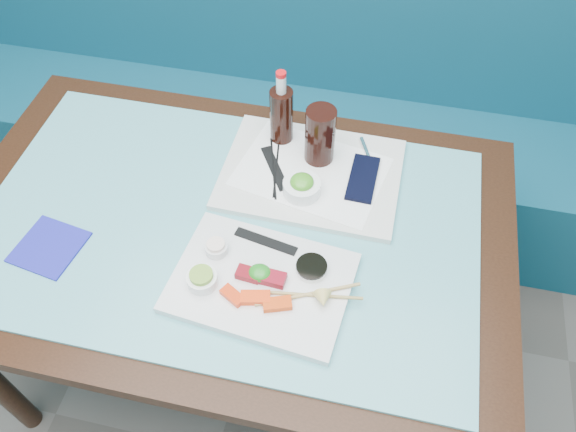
% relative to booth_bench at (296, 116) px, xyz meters
% --- Properties ---
extents(booth_bench, '(3.00, 0.56, 1.17)m').
position_rel_booth_bench_xyz_m(booth_bench, '(0.00, 0.00, 0.00)').
color(booth_bench, navy).
rests_on(booth_bench, ground).
extents(dining_table, '(1.40, 0.90, 0.75)m').
position_rel_booth_bench_xyz_m(dining_table, '(0.00, -0.84, 0.29)').
color(dining_table, black).
rests_on(dining_table, ground).
extents(glass_top, '(1.22, 0.76, 0.01)m').
position_rel_booth_bench_xyz_m(glass_top, '(0.00, -0.84, 0.38)').
color(glass_top, '#59A9B2').
rests_on(glass_top, dining_table).
extents(sashimi_plate, '(0.42, 0.32, 0.02)m').
position_rel_booth_bench_xyz_m(sashimi_plate, '(0.13, -0.99, 0.39)').
color(sashimi_plate, silver).
rests_on(sashimi_plate, glass_top).
extents(salmon_left, '(0.06, 0.05, 0.01)m').
position_rel_booth_bench_xyz_m(salmon_left, '(0.08, -1.05, 0.41)').
color(salmon_left, red).
rests_on(salmon_left, sashimi_plate).
extents(salmon_mid, '(0.07, 0.04, 0.02)m').
position_rel_booth_bench_xyz_m(salmon_mid, '(0.13, -1.04, 0.41)').
color(salmon_mid, '#FF3A0A').
rests_on(salmon_mid, sashimi_plate).
extents(salmon_right, '(0.07, 0.05, 0.02)m').
position_rel_booth_bench_xyz_m(salmon_right, '(0.18, -1.05, 0.41)').
color(salmon_right, '#E13D09').
rests_on(salmon_right, sashimi_plate).
extents(tuna_left, '(0.06, 0.04, 0.02)m').
position_rel_booth_bench_xyz_m(tuna_left, '(0.10, -0.99, 0.41)').
color(tuna_left, maroon).
rests_on(tuna_left, sashimi_plate).
extents(tuna_right, '(0.06, 0.04, 0.02)m').
position_rel_booth_bench_xyz_m(tuna_right, '(0.15, -0.99, 0.41)').
color(tuna_right, maroon).
rests_on(tuna_right, sashimi_plate).
extents(seaweed_garnish, '(0.06, 0.06, 0.03)m').
position_rel_booth_bench_xyz_m(seaweed_garnish, '(0.12, -0.98, 0.42)').
color(seaweed_garnish, '#20801D').
rests_on(seaweed_garnish, sashimi_plate).
extents(ramekin_wasabi, '(0.08, 0.08, 0.03)m').
position_rel_booth_bench_xyz_m(ramekin_wasabi, '(0.00, -1.03, 0.42)').
color(ramekin_wasabi, white).
rests_on(ramekin_wasabi, sashimi_plate).
extents(wasabi_fill, '(0.06, 0.06, 0.01)m').
position_rel_booth_bench_xyz_m(wasabi_fill, '(0.00, -1.03, 0.44)').
color(wasabi_fill, '#76A735').
rests_on(wasabi_fill, ramekin_wasabi).
extents(ramekin_ginger, '(0.07, 0.07, 0.02)m').
position_rel_booth_bench_xyz_m(ramekin_ginger, '(0.01, -0.94, 0.41)').
color(ramekin_ginger, silver).
rests_on(ramekin_ginger, sashimi_plate).
extents(ginger_fill, '(0.05, 0.05, 0.01)m').
position_rel_booth_bench_xyz_m(ginger_fill, '(0.01, -0.94, 0.43)').
color(ginger_fill, '#FBDECE').
rests_on(ginger_fill, ramekin_ginger).
extents(soy_dish, '(0.09, 0.09, 0.01)m').
position_rel_booth_bench_xyz_m(soy_dish, '(0.23, -0.94, 0.41)').
color(soy_dish, white).
rests_on(soy_dish, sashimi_plate).
extents(soy_fill, '(0.08, 0.08, 0.01)m').
position_rel_booth_bench_xyz_m(soy_fill, '(0.23, -0.94, 0.42)').
color(soy_fill, black).
rests_on(soy_fill, soy_dish).
extents(lemon_wedge, '(0.05, 0.04, 0.04)m').
position_rel_booth_bench_xyz_m(lemon_wedge, '(0.27, -1.02, 0.42)').
color(lemon_wedge, '#E5CE6C').
rests_on(lemon_wedge, sashimi_plate).
extents(chopstick_sleeve, '(0.16, 0.05, 0.00)m').
position_rel_booth_bench_xyz_m(chopstick_sleeve, '(0.11, -0.89, 0.41)').
color(chopstick_sleeve, black).
rests_on(chopstick_sleeve, sashimi_plate).
extents(wooden_chopstick_a, '(0.22, 0.11, 0.01)m').
position_rel_booth_bench_xyz_m(wooden_chopstick_a, '(0.24, -1.01, 0.41)').
color(wooden_chopstick_a, tan).
rests_on(wooden_chopstick_a, sashimi_plate).
extents(wooden_chopstick_b, '(0.22, 0.04, 0.01)m').
position_rel_booth_bench_xyz_m(wooden_chopstick_b, '(0.25, -1.01, 0.41)').
color(wooden_chopstick_b, '#A28B4C').
rests_on(wooden_chopstick_b, sashimi_plate).
extents(serving_tray, '(0.47, 0.35, 0.02)m').
position_rel_booth_bench_xyz_m(serving_tray, '(0.17, -0.64, 0.39)').
color(serving_tray, silver).
rests_on(serving_tray, glass_top).
extents(paper_placemat, '(0.41, 0.33, 0.00)m').
position_rel_booth_bench_xyz_m(paper_placemat, '(0.17, -0.64, 0.40)').
color(paper_placemat, white).
rests_on(paper_placemat, serving_tray).
extents(seaweed_bowl, '(0.10, 0.10, 0.04)m').
position_rel_booth_bench_xyz_m(seaweed_bowl, '(0.16, -0.72, 0.42)').
color(seaweed_bowl, white).
rests_on(seaweed_bowl, serving_tray).
extents(seaweed_salad, '(0.07, 0.07, 0.03)m').
position_rel_booth_bench_xyz_m(seaweed_salad, '(0.16, -0.72, 0.44)').
color(seaweed_salad, '#419422').
rests_on(seaweed_salad, seaweed_bowl).
extents(cola_glass, '(0.08, 0.08, 0.16)m').
position_rel_booth_bench_xyz_m(cola_glass, '(0.18, -0.59, 0.48)').
color(cola_glass, black).
rests_on(cola_glass, serving_tray).
extents(navy_pouch, '(0.07, 0.16, 0.01)m').
position_rel_booth_bench_xyz_m(navy_pouch, '(0.31, -0.64, 0.41)').
color(navy_pouch, black).
rests_on(navy_pouch, serving_tray).
extents(fork, '(0.05, 0.09, 0.01)m').
position_rel_booth_bench_xyz_m(fork, '(0.30, -0.54, 0.41)').
color(fork, white).
rests_on(fork, serving_tray).
extents(black_chopstick_a, '(0.07, 0.21, 0.01)m').
position_rel_booth_bench_xyz_m(black_chopstick_a, '(0.07, -0.65, 0.40)').
color(black_chopstick_a, black).
rests_on(black_chopstick_a, serving_tray).
extents(black_chopstick_b, '(0.04, 0.20, 0.01)m').
position_rel_booth_bench_xyz_m(black_chopstick_b, '(0.08, -0.65, 0.40)').
color(black_chopstick_b, black).
rests_on(black_chopstick_b, serving_tray).
extents(tray_sleeve, '(0.11, 0.15, 0.00)m').
position_rel_booth_bench_xyz_m(tray_sleeve, '(0.08, -0.65, 0.40)').
color(tray_sleeve, black).
rests_on(tray_sleeve, serving_tray).
extents(cola_bottle_body, '(0.07, 0.07, 0.18)m').
position_rel_booth_bench_xyz_m(cola_bottle_body, '(0.07, -0.53, 0.47)').
color(cola_bottle_body, black).
rests_on(cola_bottle_body, glass_top).
extents(cola_bottle_neck, '(0.03, 0.03, 0.05)m').
position_rel_booth_bench_xyz_m(cola_bottle_neck, '(0.07, -0.53, 0.58)').
color(cola_bottle_neck, white).
rests_on(cola_bottle_neck, cola_bottle_body).
extents(cola_bottle_cap, '(0.03, 0.03, 0.01)m').
position_rel_booth_bench_xyz_m(cola_bottle_cap, '(0.07, -0.53, 0.61)').
color(cola_bottle_cap, red).
rests_on(cola_bottle_cap, cola_bottle_neck).
extents(blue_napkin, '(0.17, 0.17, 0.01)m').
position_rel_booth_bench_xyz_m(blue_napkin, '(-0.39, -1.00, 0.39)').
color(blue_napkin, '#1C1E9B').
rests_on(blue_napkin, glass_top).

